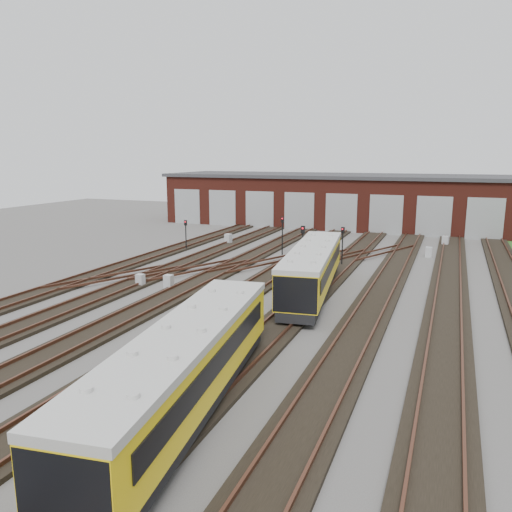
% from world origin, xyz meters
% --- Properties ---
extents(ground, '(120.00, 120.00, 0.00)m').
position_xyz_m(ground, '(0.00, 0.00, 0.00)').
color(ground, '#4B4846').
rests_on(ground, ground).
extents(track_network, '(30.40, 70.00, 0.33)m').
position_xyz_m(track_network, '(-0.17, 0.59, 0.11)').
color(track_network, black).
rests_on(track_network, ground).
extents(maintenance_shed, '(51.00, 12.50, 6.35)m').
position_xyz_m(maintenance_shed, '(-0.01, 39.97, 3.20)').
color(maintenance_shed, '#571E15').
rests_on(maintenance_shed, ground).
extents(metro_train, '(4.15, 45.48, 2.74)m').
position_xyz_m(metro_train, '(2.00, -8.85, 1.74)').
color(metro_train, black).
rests_on(metro_train, ground).
extents(signal_mast_0, '(0.26, 0.25, 2.82)m').
position_xyz_m(signal_mast_0, '(-12.91, 17.53, 1.82)').
color(signal_mast_0, black).
rests_on(signal_mast_0, ground).
extents(signal_mast_1, '(0.27, 0.26, 3.15)m').
position_xyz_m(signal_mast_1, '(1.97, 16.11, 2.01)').
color(signal_mast_1, black).
rests_on(signal_mast_1, ground).
extents(signal_mast_2, '(0.27, 0.25, 3.41)m').
position_xyz_m(signal_mast_2, '(-3.94, 18.80, 2.17)').
color(signal_mast_2, black).
rests_on(signal_mast_2, ground).
extents(signal_mast_3, '(0.28, 0.26, 3.66)m').
position_xyz_m(signal_mast_3, '(-0.12, 12.10, 2.32)').
color(signal_mast_3, black).
rests_on(signal_mast_3, ground).
extents(relay_cabinet_0, '(0.54, 0.45, 0.87)m').
position_xyz_m(relay_cabinet_0, '(-9.25, 4.88, 0.44)').
color(relay_cabinet_0, '#ADAFB2').
rests_on(relay_cabinet_0, ground).
extents(relay_cabinet_1, '(0.73, 0.65, 1.04)m').
position_xyz_m(relay_cabinet_1, '(-10.65, 21.94, 0.52)').
color(relay_cabinet_1, '#ADAFB2').
rests_on(relay_cabinet_1, ground).
extents(relay_cabinet_2, '(0.59, 0.51, 0.93)m').
position_xyz_m(relay_cabinet_2, '(-7.25, 5.19, 0.47)').
color(relay_cabinet_2, '#ADAFB2').
rests_on(relay_cabinet_2, ground).
extents(relay_cabinet_3, '(0.68, 0.61, 0.98)m').
position_xyz_m(relay_cabinet_3, '(9.40, 28.91, 0.49)').
color(relay_cabinet_3, '#ADAFB2').
rests_on(relay_cabinet_3, ground).
extents(relay_cabinet_4, '(0.55, 0.46, 0.90)m').
position_xyz_m(relay_cabinet_4, '(8.18, 22.48, 0.45)').
color(relay_cabinet_4, '#ADAFB2').
rests_on(relay_cabinet_4, ground).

